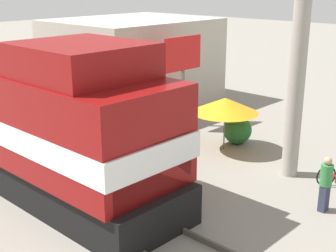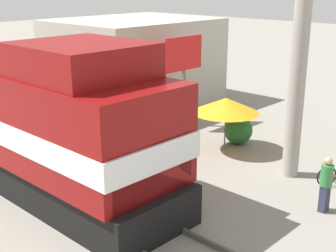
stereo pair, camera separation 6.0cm
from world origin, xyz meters
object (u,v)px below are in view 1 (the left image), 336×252
at_px(billboard_sign, 183,59).
at_px(locomotive, 11,112).
at_px(person_bystander, 326,182).
at_px(vendor_umbrella, 225,105).
at_px(utility_pole, 301,23).

bearing_deg(billboard_sign, locomotive, 174.23).
height_order(locomotive, person_bystander, locomotive).
bearing_deg(vendor_umbrella, billboard_sign, 68.76).
bearing_deg(utility_pole, person_bystander, -129.59).
xyz_separation_m(locomotive, person_bystander, (4.35, -9.09, -1.16)).
height_order(locomotive, billboard_sign, locomotive).
xyz_separation_m(locomotive, billboard_sign, (7.73, -0.78, 0.94)).
height_order(locomotive, vendor_umbrella, locomotive).
distance_m(utility_pole, vendor_umbrella, 4.46).
xyz_separation_m(locomotive, utility_pole, (6.00, -7.09, 2.93)).
xyz_separation_m(utility_pole, person_bystander, (-1.65, -2.00, -4.09)).
bearing_deg(person_bystander, vendor_umbrella, 67.29).
xyz_separation_m(vendor_umbrella, billboard_sign, (1.26, 3.25, 1.22)).
height_order(utility_pole, vendor_umbrella, utility_pole).
relative_size(vendor_umbrella, person_bystander, 1.55).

